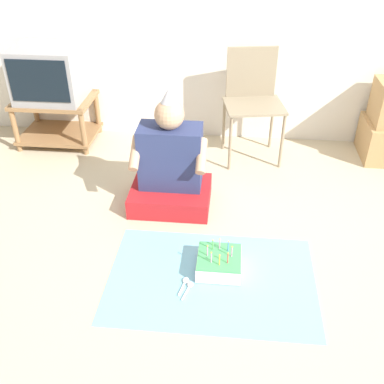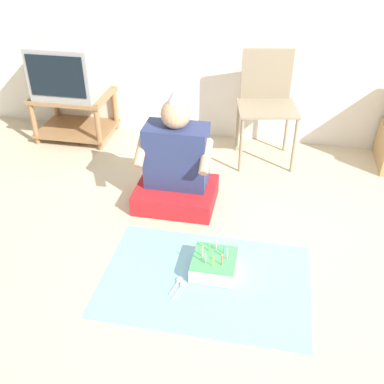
% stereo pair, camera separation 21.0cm
% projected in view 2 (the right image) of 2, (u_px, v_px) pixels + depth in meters
% --- Properties ---
extents(ground_plane, '(16.00, 16.00, 0.00)m').
position_uv_depth(ground_plane, '(229.00, 302.00, 2.42)').
color(ground_plane, beige).
extents(tv_stand, '(0.64, 0.49, 0.40)m').
position_uv_depth(tv_stand, '(75.00, 111.00, 3.94)').
color(tv_stand, '#997047').
rests_on(tv_stand, ground_plane).
extents(tv, '(0.53, 0.47, 0.43)m').
position_uv_depth(tv, '(69.00, 69.00, 3.74)').
color(tv, '#99999E').
rests_on(tv, tv_stand).
extents(folding_chair, '(0.51, 0.46, 0.86)m').
position_uv_depth(folding_chair, '(267.00, 98.00, 3.48)').
color(folding_chair, gray).
rests_on(folding_chair, ground_plane).
extents(person_seated, '(0.55, 0.43, 0.84)m').
position_uv_depth(person_seated, '(176.00, 167.00, 3.06)').
color(person_seated, red).
rests_on(person_seated, ground_plane).
extents(party_cloth, '(1.17, 0.79, 0.01)m').
position_uv_depth(party_cloth, '(205.00, 280.00, 2.55)').
color(party_cloth, '#7FC6E0').
rests_on(party_cloth, ground_plane).
extents(birthday_cake, '(0.25, 0.25, 0.17)m').
position_uv_depth(birthday_cake, '(214.00, 264.00, 2.58)').
color(birthday_cake, silver).
rests_on(birthday_cake, party_cloth).
extents(plastic_spoon_near, '(0.05, 0.14, 0.01)m').
position_uv_depth(plastic_spoon_near, '(178.00, 281.00, 2.53)').
color(plastic_spoon_near, white).
rests_on(plastic_spoon_near, party_cloth).
extents(plastic_spoon_far, '(0.06, 0.14, 0.01)m').
position_uv_depth(plastic_spoon_far, '(182.00, 286.00, 2.50)').
color(plastic_spoon_far, white).
rests_on(plastic_spoon_far, party_cloth).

